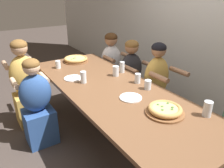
# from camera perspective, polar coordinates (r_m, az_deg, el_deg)

# --- Properties ---
(ground_plane) EXTENTS (18.00, 18.00, 0.00)m
(ground_plane) POSITION_cam_1_polar(r_m,az_deg,el_deg) (2.79, -0.00, -15.24)
(ground_plane) COLOR #423833
(ground_plane) RESTS_ON ground
(restaurant_back_panel) EXTENTS (10.00, 0.06, 3.20)m
(restaurant_back_panel) POSITION_cam_1_polar(r_m,az_deg,el_deg) (3.28, 24.73, 19.11)
(restaurant_back_panel) COLOR silver
(restaurant_back_panel) RESTS_ON ground
(dining_table) EXTENTS (2.64, 0.96, 0.75)m
(dining_table) POSITION_cam_1_polar(r_m,az_deg,el_deg) (2.41, -0.00, -2.51)
(dining_table) COLOR brown
(dining_table) RESTS_ON ground
(pizza_board_main) EXTENTS (0.36, 0.36, 0.06)m
(pizza_board_main) POSITION_cam_1_polar(r_m,az_deg,el_deg) (3.30, -9.44, 6.37)
(pizza_board_main) COLOR brown
(pizza_board_main) RESTS_ON dining_table
(pizza_board_second) EXTENTS (0.34, 0.34, 0.07)m
(pizza_board_second) POSITION_cam_1_polar(r_m,az_deg,el_deg) (1.96, 13.66, -6.63)
(pizza_board_second) COLOR brown
(pizza_board_second) RESTS_ON dining_table
(empty_plate_a) EXTENTS (0.22, 0.22, 0.02)m
(empty_plate_a) POSITION_cam_1_polar(r_m,az_deg,el_deg) (2.67, -10.09, 1.52)
(empty_plate_a) COLOR white
(empty_plate_a) RESTS_ON dining_table
(empty_plate_b) EXTENTS (0.22, 0.22, 0.02)m
(empty_plate_b) POSITION_cam_1_polar(r_m,az_deg,el_deg) (2.18, 4.90, -3.55)
(empty_plate_b) COLOR white
(empty_plate_b) RESTS_ON dining_table
(drinking_glass_a) EXTENTS (0.07, 0.07, 0.14)m
(drinking_glass_a) POSITION_cam_1_polar(r_m,az_deg,el_deg) (2.03, 23.67, -6.17)
(drinking_glass_a) COLOR silver
(drinking_glass_a) RESTS_ON dining_table
(drinking_glass_b) EXTENTS (0.07, 0.07, 0.10)m
(drinking_glass_b) POSITION_cam_1_polar(r_m,az_deg,el_deg) (3.06, -13.91, 4.86)
(drinking_glass_b) COLOR silver
(drinking_glass_b) RESTS_ON dining_table
(drinking_glass_c) EXTENTS (0.06, 0.06, 0.14)m
(drinking_glass_c) POSITION_cam_1_polar(r_m,az_deg,el_deg) (2.81, 2.66, 4.24)
(drinking_glass_c) COLOR silver
(drinking_glass_c) RESTS_ON dining_table
(drinking_glass_d) EXTENTS (0.07, 0.07, 0.11)m
(drinking_glass_d) POSITION_cam_1_polar(r_m,az_deg,el_deg) (2.51, 6.70, 1.48)
(drinking_glass_d) COLOR silver
(drinking_glass_d) RESTS_ON dining_table
(drinking_glass_e) EXTENTS (0.08, 0.08, 0.13)m
(drinking_glass_e) POSITION_cam_1_polar(r_m,az_deg,el_deg) (2.70, 0.99, 3.41)
(drinking_glass_e) COLOR silver
(drinking_glass_e) RESTS_ON dining_table
(drinking_glass_f) EXTENTS (0.07, 0.07, 0.14)m
(drinking_glass_f) POSITION_cam_1_polar(r_m,az_deg,el_deg) (2.52, -7.49, 1.79)
(drinking_glass_f) COLOR silver
(drinking_glass_f) RESTS_ON dining_table
(drinking_glass_g) EXTENTS (0.07, 0.07, 0.10)m
(drinking_glass_g) POSITION_cam_1_polar(r_m,az_deg,el_deg) (2.37, 9.33, -0.19)
(drinking_glass_g) COLOR silver
(drinking_glass_g) RESTS_ON dining_table
(diner_near_midleft) EXTENTS (0.51, 0.40, 1.07)m
(diner_near_midleft) POSITION_cam_1_polar(r_m,az_deg,el_deg) (2.70, -18.90, -5.65)
(diner_near_midleft) COLOR #2D5193
(diner_near_midleft) RESTS_ON ground
(diner_far_left) EXTENTS (0.51, 0.40, 1.11)m
(diner_far_left) POSITION_cam_1_polar(r_m,az_deg,el_deg) (3.68, -0.20, 4.10)
(diner_far_left) COLOR silver
(diner_far_left) RESTS_ON ground
(diner_far_center) EXTENTS (0.51, 0.40, 1.16)m
(diner_far_center) POSITION_cam_1_polar(r_m,az_deg,el_deg) (2.91, 11.26, -1.70)
(diner_far_center) COLOR gold
(diner_far_center) RESTS_ON ground
(diner_far_midleft) EXTENTS (0.51, 0.40, 1.09)m
(diner_far_midleft) POSITION_cam_1_polar(r_m,az_deg,el_deg) (3.27, 4.91, 1.22)
(diner_far_midleft) COLOR #232328
(diner_far_midleft) RESTS_ON ground
(diner_near_left) EXTENTS (0.51, 0.40, 1.18)m
(diner_near_left) POSITION_cam_1_polar(r_m,az_deg,el_deg) (3.13, -21.59, -0.64)
(diner_near_left) COLOR gold
(diner_near_left) RESTS_ON ground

